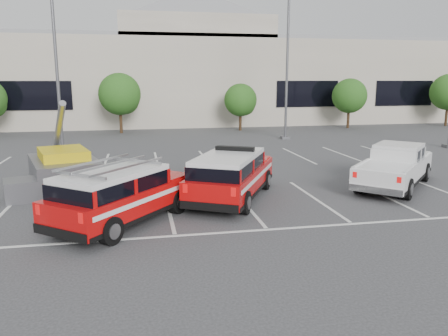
# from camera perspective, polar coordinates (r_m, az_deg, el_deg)

# --- Properties ---
(ground) EXTENTS (120.00, 120.00, 0.00)m
(ground) POSITION_cam_1_polar(r_m,az_deg,el_deg) (15.59, 2.67, -4.62)
(ground) COLOR #313133
(ground) RESTS_ON ground
(stall_markings) EXTENTS (23.00, 15.00, 0.01)m
(stall_markings) POSITION_cam_1_polar(r_m,az_deg,el_deg) (19.85, -0.41, -1.06)
(stall_markings) COLOR silver
(stall_markings) RESTS_ON ground
(convention_building) EXTENTS (60.00, 16.99, 13.20)m
(convention_building) POSITION_cam_1_polar(r_m,az_deg,el_deg) (46.56, -6.58, 11.92)
(convention_building) COLOR beige
(convention_building) RESTS_ON ground
(tree_mid_left) EXTENTS (3.37, 3.37, 4.85)m
(tree_mid_left) POSITION_cam_1_polar(r_m,az_deg,el_deg) (36.63, -13.32, 9.19)
(tree_mid_left) COLOR #3F2B19
(tree_mid_left) RESTS_ON ground
(tree_mid_right) EXTENTS (2.77, 2.77, 3.99)m
(tree_mid_right) POSITION_cam_1_polar(r_m,az_deg,el_deg) (37.65, 2.28, 8.72)
(tree_mid_right) COLOR #3F2B19
(tree_mid_right) RESTS_ON ground
(tree_right) EXTENTS (3.07, 3.07, 4.42)m
(tree_right) POSITION_cam_1_polar(r_m,az_deg,el_deg) (41.11, 16.15, 8.89)
(tree_right) COLOR #3F2B19
(tree_right) RESTS_ON ground
(light_pole_left) EXTENTS (0.90, 0.60, 10.24)m
(light_pole_left) POSITION_cam_1_polar(r_m,az_deg,el_deg) (26.92, -21.05, 12.59)
(light_pole_left) COLOR #59595E
(light_pole_left) RESTS_ON ground
(light_pole_mid) EXTENTS (0.90, 0.60, 10.24)m
(light_pole_mid) POSITION_cam_1_polar(r_m,az_deg,el_deg) (32.33, 8.24, 12.92)
(light_pole_mid) COLOR #59595E
(light_pole_mid) RESTS_ON ground
(fire_chief_suv) EXTENTS (4.24, 5.68, 1.90)m
(fire_chief_suv) POSITION_cam_1_polar(r_m,az_deg,el_deg) (15.89, 0.99, -1.41)
(fire_chief_suv) COLOR #B30809
(fire_chief_suv) RESTS_ON ground
(white_pickup) EXTENTS (5.28, 5.31, 1.71)m
(white_pickup) POSITION_cam_1_polar(r_m,az_deg,el_deg) (19.13, 21.40, -0.28)
(white_pickup) COLOR silver
(white_pickup) RESTS_ON ground
(ladder_suv) EXTENTS (4.62, 5.05, 1.95)m
(ladder_suv) POSITION_cam_1_polar(r_m,az_deg,el_deg) (13.57, -13.25, -3.97)
(ladder_suv) COLOR #B30809
(ladder_suv) RESTS_ON ground
(utility_rig) EXTENTS (3.70, 4.75, 3.55)m
(utility_rig) POSITION_cam_1_polar(r_m,az_deg,el_deg) (18.77, -20.49, -0.34)
(utility_rig) COLOR #59595E
(utility_rig) RESTS_ON ground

